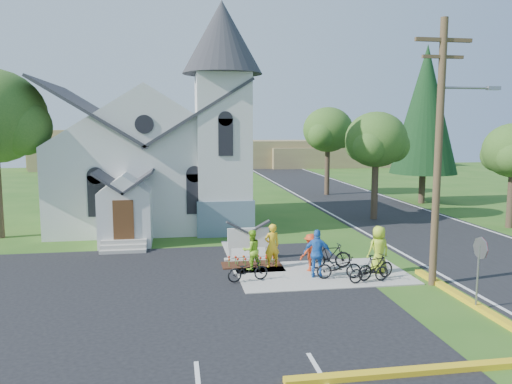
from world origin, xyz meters
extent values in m
plane|color=#295618|center=(0.00, 0.00, 0.00)|extent=(120.00, 120.00, 0.00)
cube|color=black|center=(-7.00, -2.00, 0.01)|extent=(20.00, 16.00, 0.02)
cube|color=black|center=(10.00, 15.00, 0.01)|extent=(8.00, 90.00, 0.02)
cube|color=gray|center=(1.50, 0.50, 0.03)|extent=(7.00, 4.00, 0.05)
cube|color=silver|center=(-6.00, 13.00, 2.50)|extent=(11.00, 9.00, 5.00)
cube|color=slate|center=(-1.70, 9.70, 1.00)|extent=(3.20, 3.20, 2.00)
cube|color=silver|center=(-1.70, 9.70, 4.50)|extent=(3.00, 3.00, 9.00)
cone|color=#27272C|center=(-1.70, 9.70, 11.00)|extent=(4.50, 4.50, 4.00)
cube|color=silver|center=(-7.00, 7.30, 1.40)|extent=(2.60, 2.40, 2.80)
cube|color=#4E2D16|center=(-7.00, 6.07, 1.50)|extent=(1.00, 0.10, 2.00)
cube|color=gray|center=(-1.20, 3.20, 0.05)|extent=(2.20, 0.40, 0.10)
cube|color=white|center=(-2.05, 3.20, 0.55)|extent=(0.12, 0.12, 1.00)
cube|color=white|center=(-0.35, 3.20, 0.55)|extent=(0.12, 0.12, 1.00)
cube|color=white|center=(-1.20, 3.20, 1.05)|extent=(1.90, 0.14, 0.90)
cube|color=#32180D|center=(-1.20, 2.30, 0.04)|extent=(2.60, 1.10, 0.07)
cylinder|color=#483624|center=(5.30, -1.50, 5.00)|extent=(0.28, 0.28, 10.00)
cube|color=#483624|center=(5.30, -1.50, 9.20)|extent=(2.20, 0.14, 0.14)
cube|color=#483624|center=(5.30, -1.50, 8.60)|extent=(1.60, 0.12, 0.12)
cylinder|color=gray|center=(6.40, -1.50, 7.50)|extent=(2.20, 0.10, 0.10)
cube|color=gray|center=(7.40, -1.50, 7.50)|extent=(0.50, 0.22, 0.14)
cylinder|color=gray|center=(5.40, -4.20, 1.10)|extent=(0.07, 0.07, 2.20)
cylinder|color=#B21414|center=(5.45, -4.20, 2.10)|extent=(0.04, 0.76, 0.76)
cylinder|color=#37251E|center=(8.50, 12.00, 2.02)|extent=(0.44, 0.44, 4.05)
ellipsoid|color=#31581E|center=(8.50, 12.00, 5.25)|extent=(4.00, 4.00, 3.60)
cylinder|color=#37251E|center=(9.00, 24.00, 2.25)|extent=(0.44, 0.44, 4.50)
ellipsoid|color=#31581E|center=(9.00, 24.00, 5.82)|extent=(4.40, 4.40, 3.96)
cylinder|color=#37251E|center=(15.50, 8.00, 1.80)|extent=(0.44, 0.44, 3.60)
cylinder|color=#37251E|center=(15.00, 18.00, 1.20)|extent=(0.50, 0.50, 2.40)
cone|color=black|center=(15.00, 18.00, 7.40)|extent=(5.20, 5.20, 10.00)
cube|color=olive|center=(6.00, 56.00, 2.00)|extent=(60.00, 8.00, 4.00)
cube|color=olive|center=(-10.00, 58.00, 2.80)|extent=(30.00, 6.00, 5.60)
cube|color=olive|center=(22.00, 54.00, 1.50)|extent=(25.00, 6.00, 3.00)
imported|color=yellow|center=(-0.38, 1.75, 1.00)|extent=(0.78, 0.60, 1.90)
imported|color=black|center=(-1.70, -0.04, 0.49)|extent=(1.74, 0.89, 0.87)
imported|color=#95D728|center=(-1.31, 1.52, 0.90)|extent=(1.00, 0.90, 1.71)
imported|color=black|center=(2.03, 1.13, 0.60)|extent=(1.83, 0.53, 1.10)
imported|color=blue|center=(1.13, 0.01, 1.02)|extent=(1.23, 0.82, 1.94)
imported|color=black|center=(1.93, -0.31, 0.52)|extent=(1.84, 0.76, 0.94)
imported|color=red|center=(1.12, 0.96, 0.84)|extent=(1.16, 0.90, 1.57)
imported|color=black|center=(3.33, -0.66, 0.56)|extent=(1.77, 0.96, 1.03)
imported|color=#B1D728|center=(3.82, 0.24, 1.03)|extent=(1.05, 0.78, 1.96)
imported|color=black|center=(2.94, -0.94, 0.50)|extent=(1.79, 0.86, 0.90)
camera|label=1|loc=(-4.44, -18.82, 6.06)|focal=35.00mm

